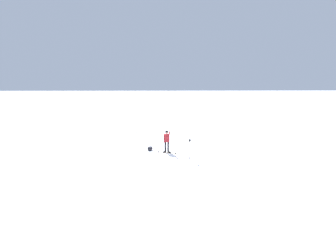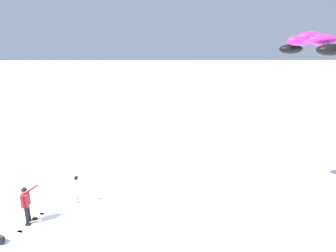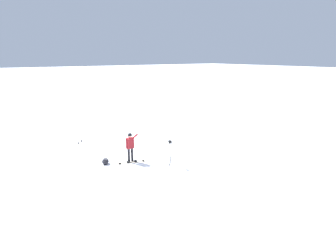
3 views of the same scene
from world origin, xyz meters
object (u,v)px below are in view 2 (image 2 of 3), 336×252
(snowboard, at_px, (31,222))
(camera_tripod, at_px, (77,185))
(traction_kite, at_px, (309,43))
(gear_bag_large, at_px, (0,239))
(snowboarder, at_px, (26,201))

(snowboard, relative_size, camera_tripod, 1.13)
(traction_kite, xyz_separation_m, gear_bag_large, (2.36, -12.70, -7.57))
(gear_bag_large, relative_size, camera_tripod, 0.41)
(traction_kite, relative_size, gear_bag_large, 5.89)
(snowboard, distance_m, traction_kite, 14.34)
(snowboarder, bearing_deg, snowboard, 98.36)
(snowboard, height_order, gear_bag_large, gear_bag_large)
(snowboard, bearing_deg, camera_tripod, 131.83)
(gear_bag_large, bearing_deg, snowboarder, 157.14)
(snowboarder, height_order, camera_tripod, snowboarder)
(gear_bag_large, bearing_deg, camera_tripod, 140.61)
(snowboarder, relative_size, traction_kite, 0.49)
(gear_bag_large, distance_m, camera_tripod, 3.79)
(traction_kite, bearing_deg, gear_bag_large, -79.47)
(snowboard, bearing_deg, snowboarder, -81.64)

